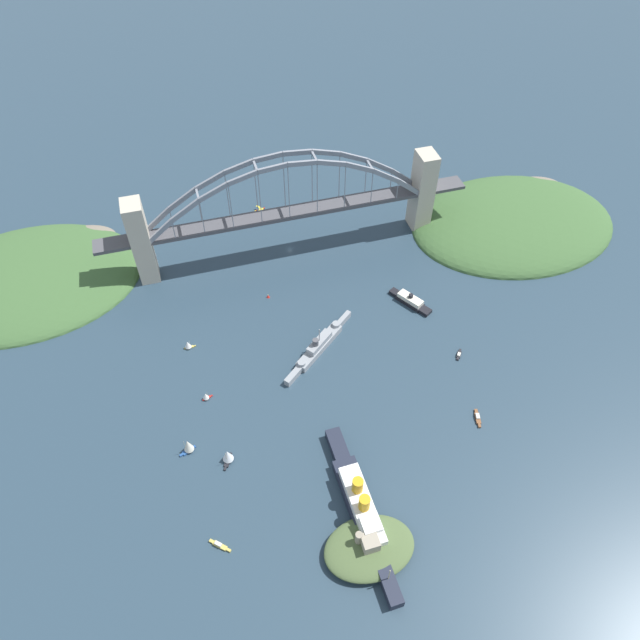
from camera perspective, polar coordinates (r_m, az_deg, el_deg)
The scene contains 17 objects.
ground_plane at distance 439.65m, azimuth -2.92°, elevation 6.78°, with size 1400.00×1400.00×0.00m, color #283D4C.
harbor_arch_bridge at distance 418.28m, azimuth -3.10°, elevation 10.23°, with size 261.45×17.16×77.54m.
headland_west_shore at distance 485.81m, azimuth 17.99°, elevation 8.86°, with size 157.75×119.39×25.55m.
headland_east_shore at distance 462.10m, azimuth -25.94°, elevation 3.50°, with size 156.62×120.63×20.73m.
ocean_liner at distance 313.16m, azimuth 3.98°, elevation -17.42°, with size 13.58×95.76×20.01m.
naval_cruiser at distance 370.69m, azimuth -0.12°, elevation -2.50°, with size 55.41×46.32×18.49m.
harbor_ferry_steamer at distance 402.54m, azimuth 8.64°, elevation 1.84°, with size 21.42×30.44×8.03m.
fort_island_mid_harbor at distance 307.16m, azimuth 4.73°, elevation -20.87°, with size 44.71×32.32×14.66m.
seaplane_taxiing_near_bridge at distance 473.08m, azimuth -5.71°, elevation 10.37°, with size 8.83×11.03×4.90m.
small_boat_0 at distance 354.59m, azimuth 14.84°, elevation -9.03°, with size 4.60×12.01×2.18m.
small_boat_1 at distance 313.89m, azimuth -9.58°, elevation -20.46°, with size 9.85×9.15×2.42m.
small_boat_2 at distance 380.77m, azimuth -12.52°, elevation -2.31°, with size 7.48×4.25×6.79m.
small_boat_3 at distance 329.88m, azimuth -8.83°, elevation -12.69°, with size 7.96×10.10×10.32m.
small_boat_4 at distance 336.50m, azimuth -12.51°, elevation -11.64°, with size 9.53×7.04×11.11m.
small_boat_5 at distance 379.74m, azimuth 13.14°, elevation -3.25°, with size 6.55×8.15×2.09m.
small_boat_6 at distance 355.07m, azimuth -10.86°, elevation -7.15°, with size 6.33×4.43×6.11m.
channel_marker_buoy at distance 404.30m, azimuth -4.98°, elevation 2.29°, with size 2.20×2.20×2.75m.
Camera 1 is at (70.35, 322.82, 290.05)m, focal length 33.47 mm.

